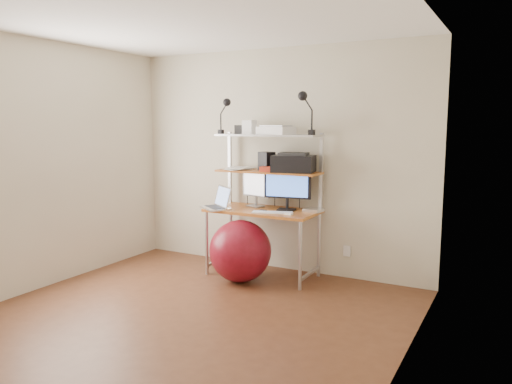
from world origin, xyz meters
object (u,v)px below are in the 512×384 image
at_px(monitor_silver, 256,186).
at_px(monitor_black, 287,186).
at_px(printer, 294,163).
at_px(exercise_ball, 240,251).
at_px(laptop, 219,204).

distance_m(monitor_silver, monitor_black, 0.41).
bearing_deg(monitor_black, monitor_silver, 163.71).
height_order(monitor_silver, printer, printer).
xyz_separation_m(printer, exercise_ball, (-0.41, -0.43, -0.92)).
xyz_separation_m(laptop, printer, (0.76, 0.29, 0.46)).
bearing_deg(monitor_black, printer, 29.46).
relative_size(monitor_black, laptop, 1.15).
bearing_deg(exercise_ball, monitor_black, 46.98).
xyz_separation_m(monitor_silver, laptop, (-0.30, -0.30, -0.18)).
bearing_deg(printer, laptop, -169.68).
distance_m(monitor_silver, exercise_ball, 0.77).
xyz_separation_m(monitor_black, laptop, (-0.71, -0.25, -0.21)).
xyz_separation_m(laptop, exercise_ball, (0.35, -0.14, -0.46)).
relative_size(printer, exercise_ball, 0.74).
bearing_deg(monitor_black, laptop, -169.89).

